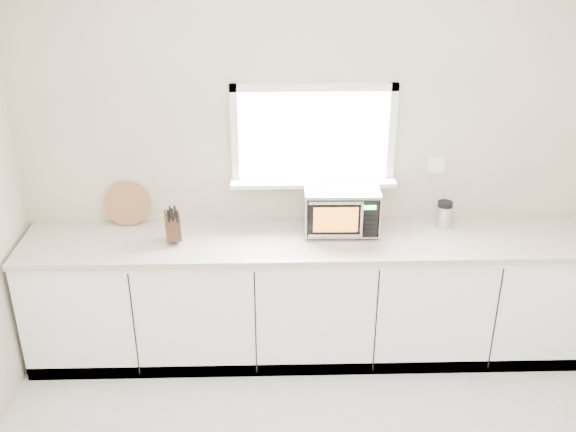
{
  "coord_description": "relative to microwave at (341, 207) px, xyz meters",
  "views": [
    {
      "loc": [
        -0.28,
        -2.29,
        3.02
      ],
      "look_at": [
        -0.18,
        1.55,
        1.16
      ],
      "focal_mm": 42.0,
      "sensor_mm": 36.0,
      "label": 1
    }
  ],
  "objects": [
    {
      "name": "back_wall",
      "position": [
        -0.19,
        0.17,
        0.28
      ],
      "size": [
        4.0,
        0.17,
        2.7
      ],
      "color": "beige",
      "rests_on": "ground"
    },
    {
      "name": "cabinets",
      "position": [
        -0.19,
        -0.13,
        -0.65
      ],
      "size": [
        3.92,
        0.6,
        0.88
      ],
      "primitive_type": "cube",
      "color": "white",
      "rests_on": "ground"
    },
    {
      "name": "countertop",
      "position": [
        -0.19,
        -0.14,
        -0.19
      ],
      "size": [
        3.92,
        0.64,
        0.04
      ],
      "primitive_type": "cube",
      "color": "beige",
      "rests_on": "cabinets"
    },
    {
      "name": "cutting_board",
      "position": [
        -1.47,
        0.11,
        -0.01
      ],
      "size": [
        0.31,
        0.07,
        0.31
      ],
      "primitive_type": "cylinder",
      "rotation": [
        1.4,
        0.0,
        0.0
      ],
      "color": "olive",
      "rests_on": "countertop"
    },
    {
      "name": "microwave",
      "position": [
        0.0,
        0.0,
        0.0
      ],
      "size": [
        0.5,
        0.42,
        0.32
      ],
      "rotation": [
        0.0,
        0.0,
        -0.01
      ],
      "color": "black",
      "rests_on": "countertop"
    },
    {
      "name": "coffee_grinder",
      "position": [
        0.72,
        0.02,
        -0.07
      ],
      "size": [
        0.11,
        0.11,
        0.19
      ],
      "rotation": [
        0.0,
        0.0,
        0.01
      ],
      "color": "#B6B8BD",
      "rests_on": "countertop"
    },
    {
      "name": "knife_block",
      "position": [
        -1.12,
        -0.15,
        -0.05
      ],
      "size": [
        0.13,
        0.2,
        0.27
      ],
      "rotation": [
        0.0,
        0.0,
        0.25
      ],
      "color": "#412917",
      "rests_on": "countertop"
    }
  ]
}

